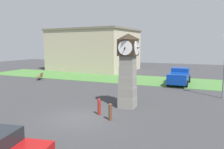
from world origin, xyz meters
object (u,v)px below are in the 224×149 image
object	(u,v)px
bollard_near_tower	(99,106)
bollard_mid_row	(110,112)
clock_tower	(128,69)
pickup_truck	(179,76)
bench	(40,76)

from	to	relation	value
bollard_near_tower	bollard_mid_row	xyz separation A→B (m)	(1.09, -0.70, -0.01)
clock_tower	pickup_truck	size ratio (longest dim) A/B	0.96
pickup_truck	bollard_mid_row	bearing A→B (deg)	-100.37
clock_tower	bench	size ratio (longest dim) A/B	3.23
bollard_near_tower	bench	world-z (taller)	bollard_near_tower
clock_tower	pickup_truck	world-z (taller)	clock_tower
bollard_near_tower	pickup_truck	size ratio (longest dim) A/B	0.19
bollard_near_tower	bench	xyz separation A→B (m)	(-13.50, 10.09, -0.02)
bollard_near_tower	bollard_mid_row	world-z (taller)	bollard_near_tower
pickup_truck	bench	xyz separation A→B (m)	(-17.19, -3.47, -0.41)
pickup_truck	clock_tower	bearing A→B (deg)	-102.68
bollard_near_tower	pickup_truck	xyz separation A→B (m)	(3.70, 13.55, 0.38)
bollard_near_tower	bollard_mid_row	distance (m)	1.29
clock_tower	bench	distance (m)	16.75
bollard_near_tower	bench	size ratio (longest dim) A/B	0.66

